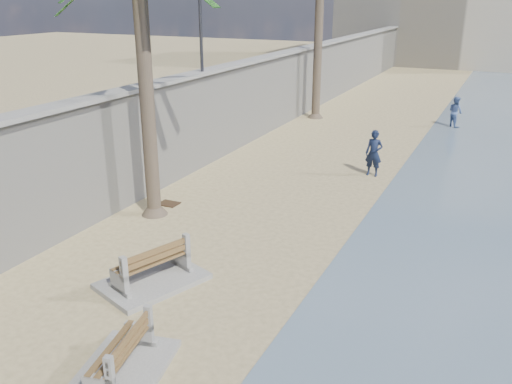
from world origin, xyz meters
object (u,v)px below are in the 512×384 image
(bench_near, at_px, (121,356))
(bench_far, at_px, (152,267))
(person_b, at_px, (456,110))
(person_a, at_px, (374,150))

(bench_near, relative_size, bench_far, 0.86)
(bench_near, height_order, person_b, person_b)
(bench_far, distance_m, person_a, 10.45)
(bench_far, relative_size, person_a, 1.39)
(person_b, bearing_deg, bench_near, 126.85)
(person_a, distance_m, person_b, 9.71)
(person_a, relative_size, person_b, 1.15)
(bench_near, height_order, person_a, person_a)
(bench_far, distance_m, person_b, 20.14)
(bench_near, distance_m, person_a, 13.04)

